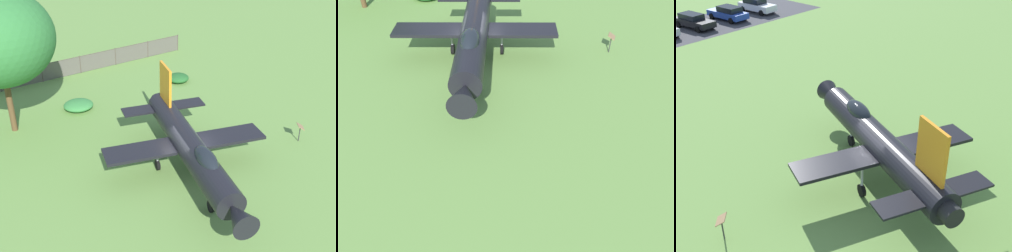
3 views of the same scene
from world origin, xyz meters
TOP-DOWN VIEW (x-y plane):
  - ground_plane at (0.00, 0.00)m, footprint 200.00×200.00m
  - display_jet at (-0.04, 0.35)m, footprint 8.99×12.51m
  - perimeter_fence at (8.14, -14.63)m, footprint 24.16×9.92m
  - shrub_near_fence at (5.56, -9.24)m, footprint 2.04×1.92m
  - shrub_by_tree at (-2.31, -12.45)m, footprint 1.68×1.64m
  - info_plaque at (-7.53, -2.13)m, footprint 0.52×0.68m

SIDE VIEW (x-z plane):
  - ground_plane at x=0.00m, z-range 0.00..0.00m
  - shrub_near_fence at x=5.56m, z-range 0.00..0.63m
  - shrub_by_tree at x=-2.31m, z-range 0.00..0.64m
  - perimeter_fence at x=8.14m, z-range 0.05..1.53m
  - info_plaque at x=-7.53m, z-range 0.28..1.43m
  - display_jet at x=-0.04m, z-range -0.48..4.39m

